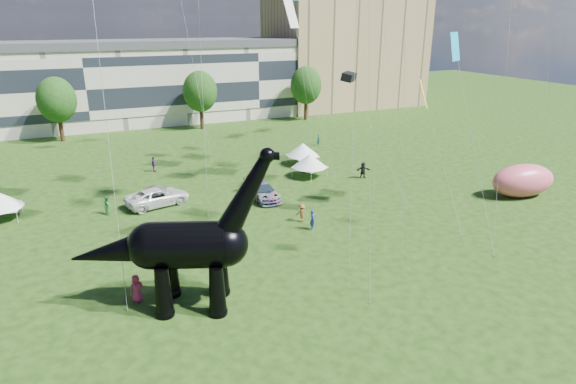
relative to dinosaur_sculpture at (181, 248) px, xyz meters
name	(u,v)px	position (x,y,z in m)	size (l,w,h in m)	color
ground	(300,328)	(5.31, -4.91, -3.79)	(220.00, 220.00, 0.00)	#16330C
terrace_row	(85,89)	(-2.69, 57.09, 2.21)	(78.00, 11.00, 12.00)	beige
apartment_block	(344,47)	(45.31, 60.09, 7.21)	(28.00, 18.00, 22.00)	tan
tree_mid_left	(56,96)	(-6.69, 48.09, 2.50)	(5.20, 5.20, 9.44)	#382314
tree_mid_right	(200,88)	(13.31, 48.09, 2.50)	(5.20, 5.20, 9.44)	#382314
tree_far_right	(306,82)	(31.31, 48.09, 2.50)	(5.20, 5.20, 9.44)	#382314
dinosaur_sculpture	(181,248)	(0.00, 0.00, 0.00)	(12.03, 6.14, 10.04)	black
car_grey	(160,195)	(1.71, 18.25, -3.11)	(1.45, 4.15, 1.37)	gray
car_white	(158,197)	(1.33, 17.41, -2.99)	(2.67, 5.80, 1.61)	white
car_dark	(262,191)	(10.75, 15.10, -3.01)	(2.18, 5.36, 1.56)	#595960
gazebo_near	(310,161)	(17.89, 19.36, -1.99)	(4.83, 4.83, 2.56)	white
gazebo_far	(303,150)	(19.21, 23.92, -1.97)	(4.16, 4.16, 2.59)	white
inflatable_pink	(523,180)	(33.91, 5.58, -2.18)	(6.43, 3.22, 3.22)	#EE5C70
visitors	(218,216)	(5.13, 10.63, -2.93)	(49.62, 44.37, 1.82)	maroon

